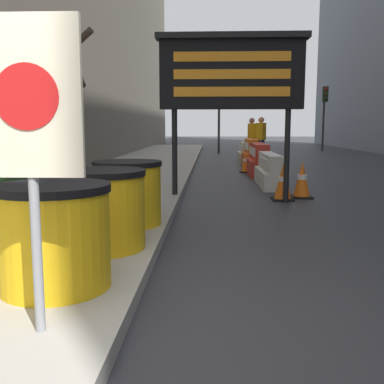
% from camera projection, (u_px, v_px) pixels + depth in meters
% --- Properties ---
extents(ground_plane, '(120.00, 120.00, 0.00)m').
position_uv_depth(ground_plane, '(126.00, 336.00, 2.98)').
color(ground_plane, '#2D2D33').
extents(bare_tree, '(1.62, 1.74, 3.41)m').
position_uv_depth(bare_tree, '(52.00, 101.00, 9.24)').
color(bare_tree, '#4C3D2D').
rests_on(bare_tree, sidewalk_left).
extents(barrel_drum_foreground, '(0.87, 0.87, 0.81)m').
position_uv_depth(barrel_drum_foreground, '(55.00, 236.00, 3.43)').
color(barrel_drum_foreground, yellow).
rests_on(barrel_drum_foreground, sidewalk_left).
extents(barrel_drum_middle, '(0.87, 0.87, 0.81)m').
position_uv_depth(barrel_drum_middle, '(103.00, 209.00, 4.55)').
color(barrel_drum_middle, yellow).
rests_on(barrel_drum_middle, sidewalk_left).
extents(barrel_drum_back, '(0.87, 0.87, 0.81)m').
position_uv_depth(barrel_drum_back, '(128.00, 193.00, 5.67)').
color(barrel_drum_back, yellow).
rests_on(barrel_drum_back, sidewalk_left).
extents(warning_sign, '(0.62, 0.08, 1.85)m').
position_uv_depth(warning_sign, '(29.00, 119.00, 2.54)').
color(warning_sign, gray).
rests_on(warning_sign, sidewalk_left).
extents(message_board, '(2.65, 0.36, 2.97)m').
position_uv_depth(message_board, '(232.00, 74.00, 7.88)').
color(message_board, black).
rests_on(message_board, ground_plane).
extents(jersey_barrier_white, '(0.51, 2.16, 0.75)m').
position_uv_depth(jersey_barrier_white, '(270.00, 172.00, 10.44)').
color(jersey_barrier_white, silver).
rests_on(jersey_barrier_white, ground_plane).
extents(jersey_barrier_red_striped, '(0.61, 2.02, 0.89)m').
position_uv_depth(jersey_barrier_red_striped, '(259.00, 161.00, 12.83)').
color(jersey_barrier_red_striped, red).
rests_on(jersey_barrier_red_striped, ground_plane).
extents(jersey_barrier_orange_far, '(0.50, 1.99, 0.94)m').
position_uv_depth(jersey_barrier_orange_far, '(251.00, 155.00, 15.35)').
color(jersey_barrier_orange_far, orange).
rests_on(jersey_barrier_orange_far, ground_plane).
extents(jersey_barrier_cream, '(0.58, 1.78, 0.75)m').
position_uv_depth(jersey_barrier_cream, '(246.00, 153.00, 17.61)').
color(jersey_barrier_cream, beige).
rests_on(jersey_barrier_cream, ground_plane).
extents(traffic_cone_near, '(0.39, 0.39, 0.70)m').
position_uv_depth(traffic_cone_near, '(283.00, 182.00, 8.38)').
color(traffic_cone_near, black).
rests_on(traffic_cone_near, ground_plane).
extents(traffic_cone_mid, '(0.36, 0.36, 0.65)m').
position_uv_depth(traffic_cone_mid, '(246.00, 162.00, 13.49)').
color(traffic_cone_mid, black).
rests_on(traffic_cone_mid, ground_plane).
extents(traffic_cone_far, '(0.40, 0.40, 0.71)m').
position_uv_depth(traffic_cone_far, '(302.00, 180.00, 8.67)').
color(traffic_cone_far, black).
rests_on(traffic_cone_far, ground_plane).
extents(traffic_light_near_curb, '(0.28, 0.45, 4.48)m').
position_uv_depth(traffic_light_near_curb, '(219.00, 89.00, 22.57)').
color(traffic_light_near_curb, '#2D2D30').
rests_on(traffic_light_near_curb, ground_plane).
extents(traffic_light_far_side, '(0.28, 0.45, 3.56)m').
position_uv_depth(traffic_light_far_side, '(325.00, 104.00, 24.93)').
color(traffic_light_far_side, '#2D2D30').
rests_on(traffic_light_far_side, ground_plane).
extents(pedestrian_worker, '(0.45, 0.53, 1.75)m').
position_uv_depth(pedestrian_worker, '(261.00, 135.00, 17.93)').
color(pedestrian_worker, '#23283D').
rests_on(pedestrian_worker, ground_plane).
extents(pedestrian_passerby, '(0.30, 0.47, 1.73)m').
position_uv_depth(pedestrian_passerby, '(252.00, 135.00, 18.69)').
color(pedestrian_passerby, '#333338').
rests_on(pedestrian_passerby, ground_plane).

